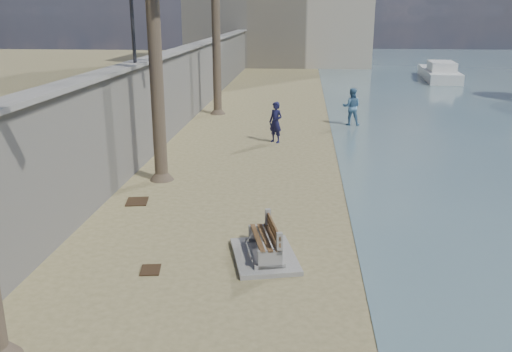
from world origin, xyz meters
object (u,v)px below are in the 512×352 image
object	(u,v)px
bench_far	(265,244)
person_b	(352,105)
person_a	(276,119)
yacht_far	(439,75)

from	to	relation	value
bench_far	person_b	world-z (taller)	person_b
person_b	bench_far	bearing A→B (deg)	82.41
bench_far	person_a	world-z (taller)	person_a
bench_far	person_a	xyz separation A→B (m)	(-0.35, 11.19, 0.63)
yacht_far	person_b	bearing A→B (deg)	160.76
person_a	bench_far	bearing A→B (deg)	-52.78
person_a	person_b	world-z (taller)	person_b
yacht_far	person_a	bearing A→B (deg)	157.34
bench_far	person_a	size ratio (longest dim) A/B	1.12
person_b	person_a	bearing A→B (deg)	52.68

